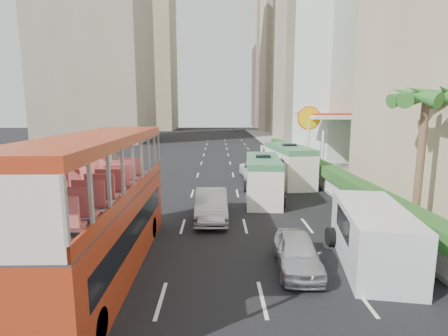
{
  "coord_description": "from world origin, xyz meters",
  "views": [
    {
      "loc": [
        -1.8,
        -12.14,
        5.95
      ],
      "look_at": [
        -1.5,
        4.0,
        3.2
      ],
      "focal_mm": 28.0,
      "sensor_mm": 36.0,
      "label": 1
    }
  ],
  "objects_px": {
    "panel_van_near": "(372,236)",
    "shell_station": "(334,141)",
    "double_decker_bus": "(100,206)",
    "palm_tree": "(420,164)",
    "car_silver_lane_b": "(297,269)",
    "panel_van_far": "(275,157)",
    "car_silver_lane_a": "(211,219)",
    "minibus_far": "(289,164)",
    "van_asset": "(254,177)",
    "minibus_near": "(263,179)"
  },
  "relations": [
    {
      "from": "panel_van_near",
      "to": "shell_station",
      "type": "relative_size",
      "value": 0.7
    },
    {
      "from": "double_decker_bus",
      "to": "palm_tree",
      "type": "relative_size",
      "value": 1.72
    },
    {
      "from": "car_silver_lane_b",
      "to": "panel_van_far",
      "type": "bearing_deg",
      "value": 86.66
    },
    {
      "from": "car_silver_lane_b",
      "to": "panel_van_far",
      "type": "xyz_separation_m",
      "value": [
        3.09,
        23.99,
        0.98
      ]
    },
    {
      "from": "car_silver_lane_b",
      "to": "shell_station",
      "type": "xyz_separation_m",
      "value": [
        8.83,
        22.89,
        2.75
      ]
    },
    {
      "from": "panel_van_near",
      "to": "panel_van_far",
      "type": "relative_size",
      "value": 1.15
    },
    {
      "from": "car_silver_lane_b",
      "to": "car_silver_lane_a",
      "type": "bearing_deg",
      "value": 122.66
    },
    {
      "from": "minibus_far",
      "to": "palm_tree",
      "type": "bearing_deg",
      "value": -77.97
    },
    {
      "from": "van_asset",
      "to": "palm_tree",
      "type": "xyz_separation_m",
      "value": [
        6.38,
        -13.79,
        3.38
      ]
    },
    {
      "from": "car_silver_lane_b",
      "to": "panel_van_near",
      "type": "bearing_deg",
      "value": 12.51
    },
    {
      "from": "car_silver_lane_a",
      "to": "van_asset",
      "type": "xyz_separation_m",
      "value": [
        3.57,
        11.59,
        0.0
      ]
    },
    {
      "from": "car_silver_lane_b",
      "to": "minibus_near",
      "type": "distance_m",
      "value": 10.37
    },
    {
      "from": "van_asset",
      "to": "car_silver_lane_a",
      "type": "bearing_deg",
      "value": -111.76
    },
    {
      "from": "van_asset",
      "to": "palm_tree",
      "type": "relative_size",
      "value": 0.72
    },
    {
      "from": "double_decker_bus",
      "to": "panel_van_near",
      "type": "bearing_deg",
      "value": 3.17
    },
    {
      "from": "van_asset",
      "to": "shell_station",
      "type": "bearing_deg",
      "value": 26.66
    },
    {
      "from": "car_silver_lane_b",
      "to": "minibus_near",
      "type": "bearing_deg",
      "value": 93.95
    },
    {
      "from": "minibus_near",
      "to": "panel_van_far",
      "type": "distance_m",
      "value": 14.06
    },
    {
      "from": "car_silver_lane_a",
      "to": "shell_station",
      "type": "relative_size",
      "value": 0.6
    },
    {
      "from": "panel_van_near",
      "to": "shell_station",
      "type": "height_order",
      "value": "shell_station"
    },
    {
      "from": "shell_station",
      "to": "palm_tree",
      "type": "bearing_deg",
      "value": -96.6
    },
    {
      "from": "palm_tree",
      "to": "minibus_near",
      "type": "bearing_deg",
      "value": 135.98
    },
    {
      "from": "minibus_near",
      "to": "car_silver_lane_a",
      "type": "bearing_deg",
      "value": -123.99
    },
    {
      "from": "van_asset",
      "to": "shell_station",
      "type": "distance_m",
      "value": 10.41
    },
    {
      "from": "double_decker_bus",
      "to": "panel_van_far",
      "type": "bearing_deg",
      "value": 66.94
    },
    {
      "from": "panel_van_far",
      "to": "car_silver_lane_a",
      "type": "bearing_deg",
      "value": -117.11
    },
    {
      "from": "car_silver_lane_a",
      "to": "panel_van_near",
      "type": "height_order",
      "value": "panel_van_near"
    },
    {
      "from": "van_asset",
      "to": "minibus_near",
      "type": "bearing_deg",
      "value": -96.47
    },
    {
      "from": "minibus_near",
      "to": "shell_station",
      "type": "xyz_separation_m",
      "value": [
        8.82,
        12.61,
        1.35
      ]
    },
    {
      "from": "shell_station",
      "to": "panel_van_far",
      "type": "bearing_deg",
      "value": 169.1
    },
    {
      "from": "panel_van_far",
      "to": "panel_van_near",
      "type": "bearing_deg",
      "value": -97.66
    },
    {
      "from": "car_silver_lane_b",
      "to": "minibus_near",
      "type": "xyz_separation_m",
      "value": [
        0.01,
        10.28,
        1.4
      ]
    },
    {
      "from": "double_decker_bus",
      "to": "minibus_near",
      "type": "xyz_separation_m",
      "value": [
        7.18,
        10.39,
        -1.13
      ]
    },
    {
      "from": "car_silver_lane_b",
      "to": "palm_tree",
      "type": "xyz_separation_m",
      "value": [
        6.63,
        3.89,
        3.38
      ]
    },
    {
      "from": "double_decker_bus",
      "to": "car_silver_lane_b",
      "type": "relative_size",
      "value": 2.85
    },
    {
      "from": "car_silver_lane_b",
      "to": "van_asset",
      "type": "height_order",
      "value": "car_silver_lane_b"
    },
    {
      "from": "double_decker_bus",
      "to": "car_silver_lane_b",
      "type": "bearing_deg",
      "value": 0.91
    },
    {
      "from": "palm_tree",
      "to": "shell_station",
      "type": "height_order",
      "value": "palm_tree"
    },
    {
      "from": "shell_station",
      "to": "minibus_far",
      "type": "bearing_deg",
      "value": -128.97
    },
    {
      "from": "car_silver_lane_a",
      "to": "panel_van_far",
      "type": "height_order",
      "value": "panel_van_far"
    },
    {
      "from": "double_decker_bus",
      "to": "van_asset",
      "type": "distance_m",
      "value": 19.44
    },
    {
      "from": "minibus_far",
      "to": "car_silver_lane_b",
      "type": "bearing_deg",
      "value": -106.75
    },
    {
      "from": "panel_van_far",
      "to": "palm_tree",
      "type": "bearing_deg",
      "value": -87.43
    },
    {
      "from": "panel_van_near",
      "to": "car_silver_lane_a",
      "type": "bearing_deg",
      "value": 148.42
    },
    {
      "from": "palm_tree",
      "to": "double_decker_bus",
      "type": "bearing_deg",
      "value": -163.84
    },
    {
      "from": "palm_tree",
      "to": "panel_van_near",
      "type": "bearing_deg",
      "value": -136.63
    },
    {
      "from": "double_decker_bus",
      "to": "palm_tree",
      "type": "bearing_deg",
      "value": 16.16
    },
    {
      "from": "double_decker_bus",
      "to": "car_silver_lane_a",
      "type": "height_order",
      "value": "double_decker_bus"
    },
    {
      "from": "panel_van_near",
      "to": "panel_van_far",
      "type": "height_order",
      "value": "panel_van_near"
    },
    {
      "from": "car_silver_lane_b",
      "to": "panel_van_far",
      "type": "height_order",
      "value": "panel_van_far"
    }
  ]
}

